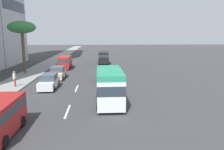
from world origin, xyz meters
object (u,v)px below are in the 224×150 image
at_px(car_fourth, 49,82).
at_px(pedestrian_near_lamp, 15,78).
at_px(minibus_seventh, 109,85).
at_px(car_third, 106,76).
at_px(car_sixth, 58,73).
at_px(van_lead, 65,62).
at_px(van_second, 103,57).
at_px(palm_tree, 22,28).

relative_size(car_fourth, pedestrian_near_lamp, 2.39).
distance_m(car_fourth, pedestrian_near_lamp, 4.18).
bearing_deg(minibus_seventh, car_fourth, 47.77).
bearing_deg(car_third, pedestrian_near_lamp, 102.53).
bearing_deg(car_sixth, van_lead, -178.19).
bearing_deg(car_fourth, car_sixth, -179.38).
distance_m(van_second, pedestrian_near_lamp, 23.53).
bearing_deg(car_third, car_fourth, 114.62).
distance_m(van_lead, palm_tree, 9.39).
bearing_deg(car_fourth, minibus_seventh, 47.77).
xyz_separation_m(van_lead, car_fourth, (-14.98, -0.35, -0.51)).
bearing_deg(pedestrian_near_lamp, van_second, -12.65).
relative_size(car_fourth, car_sixth, 1.02).
distance_m(car_third, minibus_seventh, 9.18).
relative_size(van_lead, car_third, 1.23).
bearing_deg(pedestrian_near_lamp, van_lead, 0.24).
bearing_deg(car_fourth, car_third, 114.62).
height_order(car_third, pedestrian_near_lamp, pedestrian_near_lamp).
distance_m(van_lead, van_second, 9.69).
xyz_separation_m(van_second, car_sixth, (-15.74, 6.86, -0.63)).
bearing_deg(van_second, van_lead, 132.49).
height_order(van_second, pedestrian_near_lamp, van_second).
bearing_deg(car_third, minibus_seventh, 179.98).
relative_size(van_lead, car_fourth, 1.15).
height_order(car_sixth, palm_tree, palm_tree).
bearing_deg(car_fourth, van_second, 162.48).
xyz_separation_m(car_fourth, palm_tree, (10.38, 6.10, 6.35)).
xyz_separation_m(car_third, minibus_seventh, (-9.13, 0.00, 0.91)).
xyz_separation_m(van_lead, minibus_seventh, (-21.05, -7.04, 0.39)).
relative_size(car_sixth, minibus_seventh, 0.70).
distance_m(pedestrian_near_lamp, palm_tree, 11.57).
bearing_deg(van_lead, palm_tree, -51.33).
height_order(car_third, palm_tree, palm_tree).
bearing_deg(van_second, car_fourth, 162.48).
bearing_deg(van_lead, van_second, 132.49).
xyz_separation_m(van_second, car_third, (-18.46, 0.10, -0.65)).
bearing_deg(car_third, palm_tree, 60.24).
bearing_deg(palm_tree, van_lead, -51.33).
relative_size(car_third, car_sixth, 0.96).
distance_m(car_fourth, car_sixth, 5.78).
bearing_deg(van_second, pedestrian_near_lamp, 152.41).
relative_size(car_third, car_fourth, 0.93).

